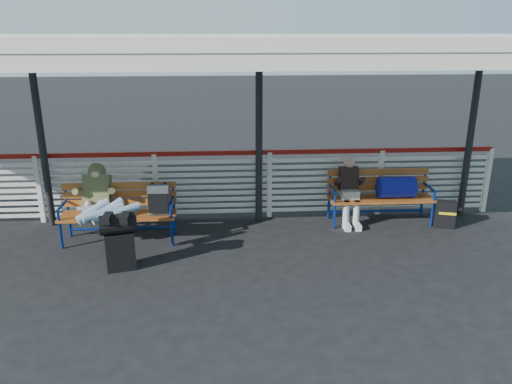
{
  "coord_description": "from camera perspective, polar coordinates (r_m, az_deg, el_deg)",
  "views": [
    {
      "loc": [
        1.2,
        -6.54,
        3.26
      ],
      "look_at": [
        1.7,
        1.0,
        0.77
      ],
      "focal_mm": 35.0,
      "sensor_mm": 36.0,
      "label": 1
    }
  ],
  "objects": [
    {
      "name": "bench_left",
      "position": [
        8.14,
        -14.06,
        -1.43
      ],
      "size": [
        1.8,
        0.56,
        0.93
      ],
      "color": "#A75C20",
      "rests_on": "ground"
    },
    {
      "name": "luggage_stack",
      "position": [
        7.25,
        -15.35,
        -5.26
      ],
      "size": [
        0.55,
        0.39,
        0.83
      ],
      "rotation": [
        0.0,
        0.0,
        0.24
      ],
      "color": "black",
      "rests_on": "ground"
    },
    {
      "name": "canopy",
      "position": [
        7.51,
        -13.53,
        16.09
      ],
      "size": [
        12.6,
        3.6,
        3.16
      ],
      "color": "silver",
      "rests_on": "ground"
    },
    {
      "name": "traveler_man",
      "position": [
        7.86,
        -17.04,
        -1.57
      ],
      "size": [
        0.94,
        1.64,
        0.77
      ],
      "color": "#7E96AA",
      "rests_on": "ground"
    },
    {
      "name": "companion_person",
      "position": [
        8.74,
        10.65,
        0.17
      ],
      "size": [
        0.32,
        0.66,
        1.15
      ],
      "color": "#B2ADA2",
      "rests_on": "ground"
    },
    {
      "name": "bench_right",
      "position": [
        8.93,
        14.94,
        0.32
      ],
      "size": [
        1.8,
        0.56,
        0.92
      ],
      "color": "#A75C20",
      "rests_on": "ground"
    },
    {
      "name": "suitcase_side",
      "position": [
        9.12,
        20.77,
        -2.38
      ],
      "size": [
        0.37,
        0.28,
        0.47
      ],
      "rotation": [
        0.0,
        0.0,
        -0.26
      ],
      "color": "black",
      "rests_on": "ground"
    },
    {
      "name": "ground",
      "position": [
        7.41,
        -12.85,
        -8.37
      ],
      "size": [
        60.0,
        60.0,
        0.0
      ],
      "primitive_type": "plane",
      "color": "black",
      "rests_on": "ground"
    },
    {
      "name": "fence",
      "position": [
        8.91,
        -11.36,
        0.92
      ],
      "size": [
        12.08,
        0.08,
        1.24
      ],
      "color": "silver",
      "rests_on": "ground"
    }
  ]
}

